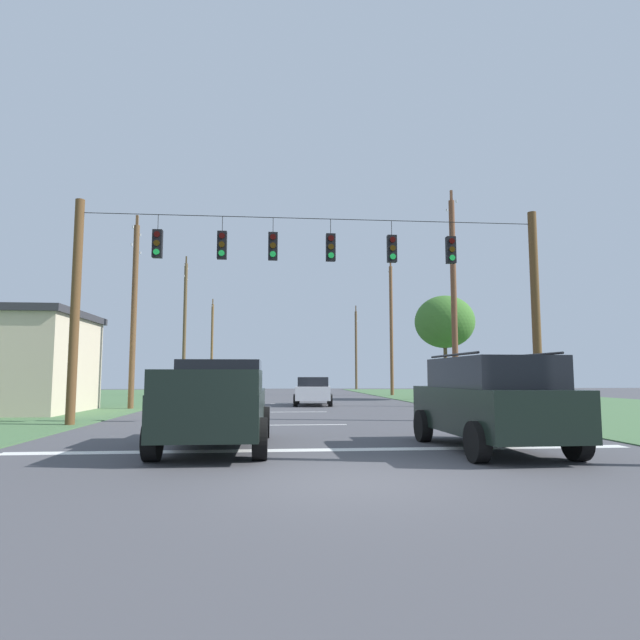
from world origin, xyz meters
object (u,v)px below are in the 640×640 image
at_px(distant_car_oncoming, 485,390).
at_px(utility_pole_distant_left, 212,345).
at_px(tree_roadside_right, 445,322).
at_px(utility_pole_mid_right, 454,299).
at_px(pickup_truck, 218,404).
at_px(utility_pole_distant_right, 185,325).
at_px(suv_black, 490,400).
at_px(distant_car_crossing_white, 313,391).
at_px(overhead_signal_span, 312,295).
at_px(utility_pole_near_left, 356,348).
at_px(utility_pole_far_right, 391,328).
at_px(utility_pole_far_left, 134,310).

relative_size(distant_car_oncoming, utility_pole_distant_left, 0.42).
bearing_deg(tree_roadside_right, utility_pole_mid_right, -104.56).
bearing_deg(pickup_truck, utility_pole_distant_right, 100.34).
bearing_deg(suv_black, distant_car_crossing_white, 97.57).
xyz_separation_m(distant_car_crossing_white, tree_roadside_right, (9.31, 5.67, 4.40)).
bearing_deg(overhead_signal_span, utility_pole_mid_right, 48.63).
bearing_deg(tree_roadside_right, distant_car_oncoming, -82.99).
bearing_deg(distant_car_oncoming, suv_black, -111.64).
bearing_deg(utility_pole_distant_left, utility_pole_distant_right, -91.06).
bearing_deg(utility_pole_mid_right, distant_car_oncoming, 46.26).
bearing_deg(distant_car_oncoming, utility_pole_mid_right, -133.74).
distance_m(distant_car_crossing_white, utility_pole_mid_right, 9.00).
height_order(overhead_signal_span, utility_pole_near_left, utility_pole_near_left).
distance_m(utility_pole_mid_right, utility_pole_distant_right, 23.90).
bearing_deg(utility_pole_distant_right, utility_pole_mid_right, -45.82).
xyz_separation_m(overhead_signal_span, utility_pole_near_left, (8.56, 44.74, 0.55)).
distance_m(overhead_signal_span, suv_black, 8.27).
bearing_deg(pickup_truck, distant_car_oncoming, 53.16).
distance_m(distant_car_crossing_white, utility_pole_distant_left, 34.17).
distance_m(pickup_truck, utility_pole_distant_left, 50.35).
bearing_deg(tree_roadside_right, pickup_truck, -119.19).
xyz_separation_m(utility_pole_far_right, utility_pole_far_left, (-16.53, -16.78, -0.70)).
distance_m(distant_car_oncoming, utility_pole_distant_right, 24.57).
xyz_separation_m(utility_pole_mid_right, utility_pole_near_left, (0.34, 35.41, -0.74)).
bearing_deg(pickup_truck, utility_pole_near_left, 77.60).
bearing_deg(utility_pole_near_left, distant_car_oncoming, -86.00).
bearing_deg(overhead_signal_span, distant_car_oncoming, 48.07).
height_order(suv_black, utility_pole_distant_right, utility_pole_distant_right).
bearing_deg(utility_pole_distant_left, utility_pole_near_left, 2.29).
height_order(overhead_signal_span, distant_car_crossing_white, overhead_signal_span).
height_order(utility_pole_mid_right, tree_roadside_right, utility_pole_mid_right).
bearing_deg(utility_pole_near_left, utility_pole_mid_right, -90.55).
height_order(overhead_signal_span, distant_car_oncoming, overhead_signal_span).
distance_m(utility_pole_distant_left, tree_roadside_right, 32.64).
relative_size(overhead_signal_span, distant_car_oncoming, 3.72).
bearing_deg(utility_pole_distant_left, distant_car_crossing_white, -74.54).
relative_size(distant_car_crossing_white, utility_pole_distant_left, 0.43).
bearing_deg(distant_car_crossing_white, utility_pole_distant_left, 105.46).
height_order(utility_pole_near_left, utility_pole_far_left, utility_pole_near_left).
relative_size(utility_pole_far_left, utility_pole_distant_left, 0.92).
bearing_deg(utility_pole_far_right, pickup_truck, -109.42).
distance_m(utility_pole_near_left, tree_roadside_right, 27.72).
xyz_separation_m(pickup_truck, utility_pole_distant_right, (-5.89, 32.28, 4.76)).
relative_size(utility_pole_mid_right, utility_pole_near_left, 1.17).
height_order(distant_car_oncoming, utility_pole_far_left, utility_pole_far_left).
distance_m(utility_pole_near_left, utility_pole_far_left, 39.73).
distance_m(distant_car_oncoming, utility_pole_near_left, 33.00).
distance_m(utility_pole_mid_right, utility_pole_near_left, 35.42).
xyz_separation_m(distant_car_crossing_white, utility_pole_far_right, (7.54, 14.04, 4.71)).
relative_size(utility_pole_far_right, tree_roadside_right, 1.61).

